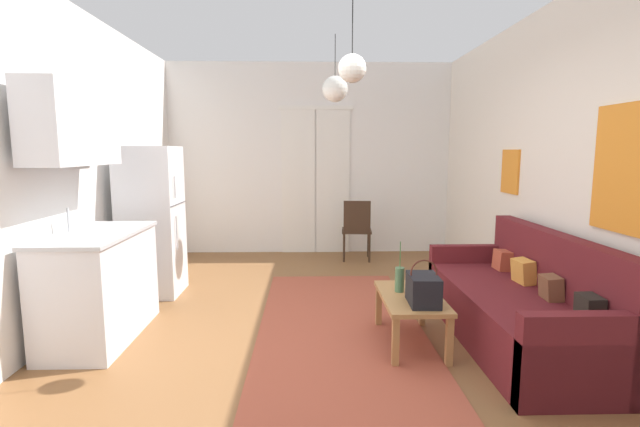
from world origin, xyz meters
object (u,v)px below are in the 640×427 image
bamboo_vase (400,279)px  couch (522,309)px  pendant_lamp_near (352,68)px  refrigerator (152,221)px  pendant_lamp_far (335,89)px  coffee_table (411,302)px  accent_chair (357,227)px  handbag (423,289)px

bamboo_vase → couch: bearing=-6.5°
pendant_lamp_near → refrigerator: bearing=143.6°
pendant_lamp_near → bamboo_vase: bearing=25.1°
bamboo_vase → refrigerator: (-2.47, 1.30, 0.30)m
refrigerator → pendant_lamp_far: bearing=11.6°
coffee_table → accent_chair: accent_chair is taller
coffee_table → accent_chair: 2.87m
coffee_table → pendant_lamp_near: bearing=-169.1°
accent_chair → pendant_lamp_far: 2.11m
couch → handbag: (-0.88, -0.20, 0.24)m
refrigerator → accent_chair: size_ratio=1.85×
handbag → pendant_lamp_near: 1.75m
handbag → bamboo_vase: bearing=111.0°
pendant_lamp_near → pendant_lamp_far: same height
accent_chair → pendant_lamp_near: pendant_lamp_near is taller
refrigerator → pendant_lamp_far: 2.54m
bamboo_vase → handbag: (0.12, -0.31, 0.01)m
pendant_lamp_near → handbag: bearing=-11.1°
handbag → pendant_lamp_far: (-0.56, 2.03, 1.76)m
pendant_lamp_near → pendant_lamp_far: bearing=90.4°
couch → coffee_table: size_ratio=2.38×
bamboo_vase → handbag: bamboo_vase is taller
handbag → accent_chair: size_ratio=0.40×
bamboo_vase → pendant_lamp_far: bearing=104.5°
coffee_table → pendant_lamp_far: (-0.52, 1.83, 1.93)m
bamboo_vase → pendant_lamp_near: size_ratio=0.52×
accent_chair → couch: bearing=115.2°
bamboo_vase → refrigerator: bearing=152.2°
coffee_table → handbag: (0.04, -0.21, 0.18)m
couch → handbag: couch is taller
accent_chair → pendant_lamp_far: (-0.38, -1.04, 1.79)m
couch → pendant_lamp_far: 3.07m
coffee_table → accent_chair: bearing=92.7°
pendant_lamp_far → accent_chair: bearing=69.8°
accent_chair → pendant_lamp_far: pendant_lamp_far is taller
accent_chair → handbag: bearing=98.3°
handbag → accent_chair: accent_chair is taller
coffee_table → pendant_lamp_far: bearing=105.9°
bamboo_vase → pendant_lamp_far: (-0.44, 1.72, 1.77)m
bamboo_vase → accent_chair: 2.76m
accent_chair → pendant_lamp_near: 3.43m
handbag → coffee_table: bearing=102.1°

